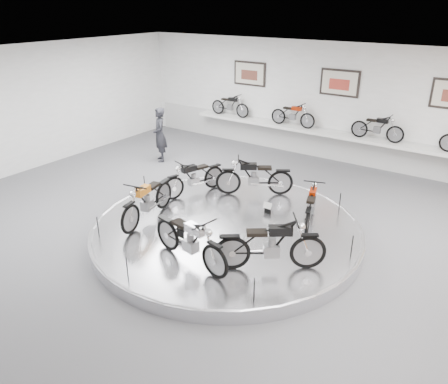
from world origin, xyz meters
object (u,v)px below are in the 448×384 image
Objects in this scene: bike_b at (254,176)px; bike_c at (194,177)px; bike_f at (271,244)px; display_platform at (227,230)px; shelf at (332,134)px; bike_e at (190,240)px; bike_a at (311,204)px; visitor at (160,135)px; bike_d at (147,200)px.

bike_b is 1.65m from bike_c.
display_platform is at bearing 113.37° from bike_f.
bike_c reaches higher than shelf.
bike_f reaches higher than bike_b.
display_platform is 3.41× the size of bike_f.
bike_c is at bearing 137.60° from bike_e.
shelf is 6.62× the size of bike_c.
bike_a is at bearing 78.73° from bike_e.
visitor reaches higher than bike_b.
bike_c is 4.09m from bike_f.
bike_f is at bearing 7.46° from visitor.
visitor is at bearing -151.75° from bike_d.
bike_c is 3.49m from bike_e.
bike_d is (0.06, -1.88, 0.05)m from bike_c.
bike_a reaches higher than display_platform.
bike_c is (-1.77, -5.38, -0.21)m from shelf.
display_platform is at bearing 78.13° from bike_c.
shelf is 7.46m from bike_d.
shelf is at bearing 103.04° from bike_e.
bike_f is at bearing 167.14° from bike_a.
bike_b is 1.08× the size of bike_c.
shelf is 7.19× the size of bike_a.
bike_e is (0.32, -1.77, 0.69)m from display_platform.
bike_e is at bearing 140.50° from bike_a.
bike_d is (-1.71, -0.86, 0.69)m from display_platform.
visitor is (-6.69, 4.20, 0.09)m from bike_f.
bike_e is (-1.25, -3.07, 0.09)m from bike_a.
bike_b is at bearing 55.19° from bike_a.
shelf is at bearing 179.85° from bike_c.
bike_d is 5.15m from visitor.
bike_c is at bearing 171.25° from bike_d.
visitor reaches higher than bike_d.
bike_e is at bearing 67.60° from bike_b.
display_platform is at bearing 68.18° from bike_b.
bike_d is at bearing -153.35° from display_platform.
bike_d is at bearing 19.99° from bike_c.
shelf is 6.14× the size of bike_b.
bike_f reaches higher than bike_e.
visitor reaches higher than display_platform.
bike_b reaches higher than display_platform.
bike_e is (2.09, -2.80, 0.05)m from bike_c.
bike_b is at bearing 143.68° from bike_d.
bike_b is at bearing 24.32° from visitor.
bike_d is (-1.33, -2.77, 0.01)m from bike_b.
bike_e reaches higher than bike_b.
bike_e reaches higher than display_platform.
bike_e reaches higher than bike_a.
bike_e reaches higher than bike_c.
display_platform is 3.85× the size of bike_c.
bike_f is (1.75, -7.45, -0.15)m from shelf.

